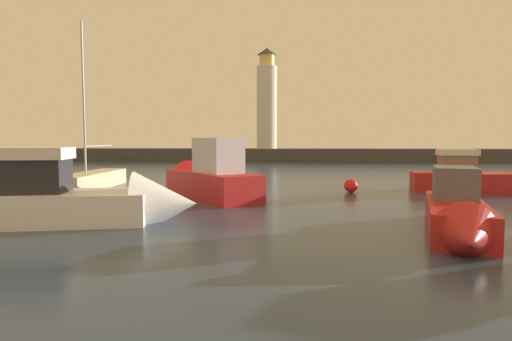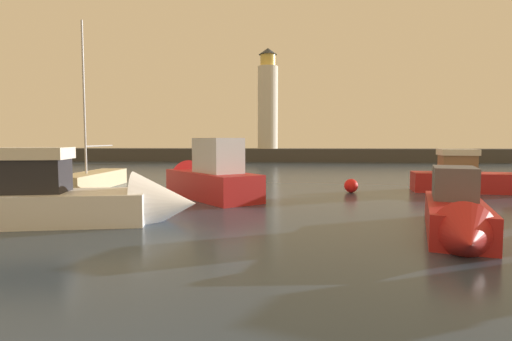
{
  "view_description": "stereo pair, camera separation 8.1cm",
  "coord_description": "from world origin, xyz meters",
  "px_view_note": "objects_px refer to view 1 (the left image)",
  "views": [
    {
      "loc": [
        2.28,
        -2.41,
        2.95
      ],
      "look_at": [
        0.71,
        18.66,
        1.38
      ],
      "focal_mm": 28.87,
      "sensor_mm": 36.0,
      "label": 1
    },
    {
      "loc": [
        2.36,
        -2.41,
        2.95
      ],
      "look_at": [
        0.71,
        18.66,
        1.38
      ],
      "focal_mm": 28.87,
      "sensor_mm": 36.0,
      "label": 2
    }
  ],
  "objects_px": {
    "motorboat_5": "(486,179)",
    "sailboat_moored": "(91,180)",
    "lighthouse": "(267,101)",
    "motorboat_3": "(203,178)",
    "motorboat_4": "(458,214)",
    "mooring_buoy": "(351,186)",
    "motorboat_1": "(90,201)"
  },
  "relations": [
    {
      "from": "motorboat_5",
      "to": "sailboat_moored",
      "type": "relative_size",
      "value": 0.79
    },
    {
      "from": "lighthouse",
      "to": "sailboat_moored",
      "type": "relative_size",
      "value": 1.39
    },
    {
      "from": "motorboat_5",
      "to": "motorboat_3",
      "type": "bearing_deg",
      "value": -170.02
    },
    {
      "from": "motorboat_4",
      "to": "motorboat_3",
      "type": "bearing_deg",
      "value": 138.65
    },
    {
      "from": "lighthouse",
      "to": "motorboat_5",
      "type": "distance_m",
      "value": 36.59
    },
    {
      "from": "sailboat_moored",
      "to": "mooring_buoy",
      "type": "height_order",
      "value": "sailboat_moored"
    },
    {
      "from": "motorboat_3",
      "to": "mooring_buoy",
      "type": "bearing_deg",
      "value": 14.74
    },
    {
      "from": "motorboat_1",
      "to": "motorboat_4",
      "type": "relative_size",
      "value": 1.27
    },
    {
      "from": "motorboat_5",
      "to": "sailboat_moored",
      "type": "bearing_deg",
      "value": 179.8
    },
    {
      "from": "motorboat_3",
      "to": "motorboat_4",
      "type": "xyz_separation_m",
      "value": [
        9.57,
        -8.42,
        -0.29
      ]
    },
    {
      "from": "lighthouse",
      "to": "motorboat_4",
      "type": "height_order",
      "value": "lighthouse"
    },
    {
      "from": "motorboat_1",
      "to": "motorboat_5",
      "type": "height_order",
      "value": "motorboat_1"
    },
    {
      "from": "motorboat_3",
      "to": "sailboat_moored",
      "type": "distance_m",
      "value": 7.99
    },
    {
      "from": "lighthouse",
      "to": "motorboat_1",
      "type": "bearing_deg",
      "value": -95.65
    },
    {
      "from": "motorboat_5",
      "to": "motorboat_4",
      "type": "bearing_deg",
      "value": -118.23
    },
    {
      "from": "motorboat_1",
      "to": "motorboat_4",
      "type": "height_order",
      "value": "motorboat_1"
    },
    {
      "from": "motorboat_3",
      "to": "motorboat_5",
      "type": "xyz_separation_m",
      "value": [
        15.57,
        2.74,
        -0.21
      ]
    },
    {
      "from": "motorboat_5",
      "to": "sailboat_moored",
      "type": "distance_m",
      "value": 23.03
    },
    {
      "from": "lighthouse",
      "to": "motorboat_5",
      "type": "height_order",
      "value": "lighthouse"
    },
    {
      "from": "motorboat_1",
      "to": "sailboat_moored",
      "type": "bearing_deg",
      "value": 115.9
    },
    {
      "from": "motorboat_4",
      "to": "mooring_buoy",
      "type": "bearing_deg",
      "value": 98.68
    },
    {
      "from": "lighthouse",
      "to": "motorboat_3",
      "type": "height_order",
      "value": "lighthouse"
    },
    {
      "from": "motorboat_1",
      "to": "sailboat_moored",
      "type": "relative_size",
      "value": 0.89
    },
    {
      "from": "lighthouse",
      "to": "motorboat_3",
      "type": "relative_size",
      "value": 1.83
    },
    {
      "from": "motorboat_3",
      "to": "motorboat_5",
      "type": "bearing_deg",
      "value": 9.98
    },
    {
      "from": "motorboat_3",
      "to": "mooring_buoy",
      "type": "relative_size",
      "value": 9.7
    },
    {
      "from": "sailboat_moored",
      "to": "mooring_buoy",
      "type": "relative_size",
      "value": 12.76
    },
    {
      "from": "motorboat_3",
      "to": "sailboat_moored",
      "type": "relative_size",
      "value": 0.76
    },
    {
      "from": "motorboat_3",
      "to": "motorboat_4",
      "type": "bearing_deg",
      "value": -41.35
    },
    {
      "from": "lighthouse",
      "to": "motorboat_3",
      "type": "bearing_deg",
      "value": -92.55
    },
    {
      "from": "lighthouse",
      "to": "motorboat_4",
      "type": "xyz_separation_m",
      "value": [
        7.98,
        -44.14,
        -7.54
      ]
    },
    {
      "from": "lighthouse",
      "to": "sailboat_moored",
      "type": "bearing_deg",
      "value": -105.39
    }
  ]
}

